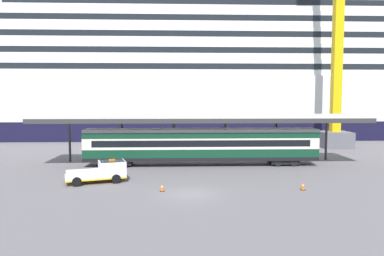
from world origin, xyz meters
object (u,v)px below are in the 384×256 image
object	(u,v)px
service_truck	(102,171)
dockside_crane	(344,19)
traffic_cone_mid	(303,186)
train_carriage	(201,145)
cruise_ship	(253,72)
traffic_cone_near	(162,187)

from	to	relation	value
service_truck	dockside_crane	size ratio (longest dim) A/B	0.09
service_truck	dockside_crane	distance (m)	42.96
service_truck	traffic_cone_mid	distance (m)	17.47
service_truck	train_carriage	bearing A→B (deg)	40.32
cruise_ship	service_truck	world-z (taller)	cruise_ship
service_truck	traffic_cone_mid	bearing A→B (deg)	-11.71
traffic_cone_near	traffic_cone_mid	world-z (taller)	traffic_cone_mid
dockside_crane	traffic_cone_near	bearing A→B (deg)	-135.26
traffic_cone_mid	train_carriage	bearing A→B (deg)	123.44
train_carriage	cruise_ship	bearing A→B (deg)	69.79
service_truck	traffic_cone_mid	world-z (taller)	service_truck
traffic_cone_near	dockside_crane	size ratio (longest dim) A/B	0.01
service_truck	dockside_crane	xyz separation A→B (m)	(31.73, 22.41, 18.35)
cruise_ship	service_truck	bearing A→B (deg)	-117.45
traffic_cone_near	train_carriage	bearing A→B (deg)	71.35
service_truck	traffic_cone_near	xyz separation A→B (m)	(5.56, -3.52, -0.67)
service_truck	traffic_cone_mid	size ratio (longest dim) A/B	7.88
train_carriage	service_truck	size ratio (longest dim) A/B	4.63
train_carriage	traffic_cone_mid	world-z (taller)	train_carriage
train_carriage	dockside_crane	bearing A→B (deg)	32.86
traffic_cone_near	traffic_cone_mid	bearing A→B (deg)	-0.12
traffic_cone_near	traffic_cone_mid	xyz separation A→B (m)	(11.53, -0.02, 0.03)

